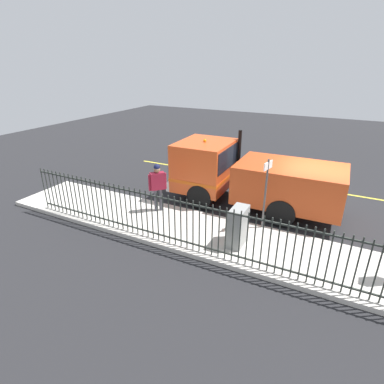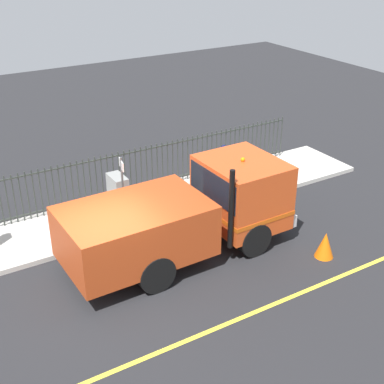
# 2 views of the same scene
# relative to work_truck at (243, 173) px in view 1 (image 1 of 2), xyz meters

# --- Properties ---
(ground_plane) EXTENTS (45.72, 45.72, 0.00)m
(ground_plane) POSITION_rel_work_truck_xyz_m (-0.42, 2.65, -1.28)
(ground_plane) COLOR #232326
(ground_plane) RESTS_ON ground
(sidewalk_slab) EXTENTS (2.51, 20.78, 0.14)m
(sidewalk_slab) POSITION_rel_work_truck_xyz_m (2.78, 2.65, -1.21)
(sidewalk_slab) COLOR beige
(sidewalk_slab) RESTS_ON ground
(lane_marking) EXTENTS (0.12, 18.70, 0.01)m
(lane_marking) POSITION_rel_work_truck_xyz_m (-2.97, 2.65, -1.28)
(lane_marking) COLOR yellow
(lane_marking) RESTS_ON ground
(work_truck) EXTENTS (2.40, 6.27, 2.67)m
(work_truck) POSITION_rel_work_truck_xyz_m (0.00, 0.00, 0.00)
(work_truck) COLOR #D84C1E
(work_truck) RESTS_ON ground
(worker_standing) EXTENTS (0.51, 0.50, 1.75)m
(worker_standing) POSITION_rel_work_truck_xyz_m (2.12, -2.41, -0.07)
(worker_standing) COLOR maroon
(worker_standing) RESTS_ON sidewalk_slab
(iron_fence) EXTENTS (0.04, 17.70, 1.54)m
(iron_fence) POSITION_rel_work_truck_xyz_m (3.81, 2.65, -0.36)
(iron_fence) COLOR #2D332D
(iron_fence) RESTS_ON sidewalk_slab
(utility_cabinet) EXTENTS (0.79, 0.41, 1.16)m
(utility_cabinet) POSITION_rel_work_truck_xyz_m (2.94, 0.86, -0.57)
(utility_cabinet) COLOR gray
(utility_cabinet) RESTS_ON sidewalk_slab
(traffic_cone) EXTENTS (0.51, 0.51, 0.72)m
(traffic_cone) POSITION_rel_work_truck_xyz_m (-2.06, -2.86, -0.92)
(traffic_cone) COLOR orange
(traffic_cone) RESTS_ON ground
(street_sign) EXTENTS (0.49, 0.14, 2.31)m
(street_sign) POSITION_rel_work_truck_xyz_m (1.63, 1.26, 0.30)
(street_sign) COLOR #4C4C4C
(street_sign) RESTS_ON sidewalk_slab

